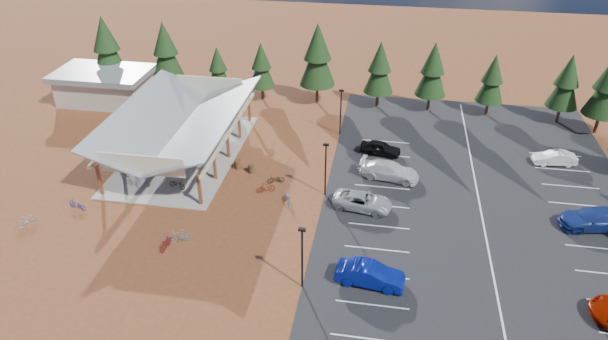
% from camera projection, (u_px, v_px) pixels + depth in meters
% --- Properties ---
extents(ground, '(140.00, 140.00, 0.00)m').
position_uv_depth(ground, '(265.00, 201.00, 47.50)').
color(ground, '#583817').
rests_on(ground, ground).
extents(asphalt_lot, '(27.00, 44.00, 0.04)m').
position_uv_depth(asphalt_lot, '(479.00, 202.00, 47.38)').
color(asphalt_lot, black).
rests_on(asphalt_lot, ground).
extents(concrete_pad, '(10.60, 18.60, 0.10)m').
position_uv_depth(concrete_pad, '(185.00, 153.00, 54.83)').
color(concrete_pad, gray).
rests_on(concrete_pad, ground).
extents(bike_pavilion, '(11.65, 19.40, 4.97)m').
position_uv_depth(bike_pavilion, '(181.00, 120.00, 52.89)').
color(bike_pavilion, brown).
rests_on(bike_pavilion, concrete_pad).
extents(outbuilding, '(11.00, 7.00, 3.90)m').
position_uv_depth(outbuilding, '(104.00, 86.00, 65.12)').
color(outbuilding, '#ADA593').
rests_on(outbuilding, ground).
extents(lamp_post_0, '(0.50, 0.25, 5.14)m').
position_uv_depth(lamp_post_0, '(302.00, 254.00, 36.80)').
color(lamp_post_0, black).
rests_on(lamp_post_0, ground).
extents(lamp_post_1, '(0.50, 0.25, 5.14)m').
position_uv_depth(lamp_post_1, '(326.00, 166.00, 46.95)').
color(lamp_post_1, black).
rests_on(lamp_post_1, ground).
extents(lamp_post_2, '(0.50, 0.25, 5.14)m').
position_uv_depth(lamp_post_2, '(341.00, 109.00, 57.09)').
color(lamp_post_2, black).
rests_on(lamp_post_2, ground).
extents(trash_bin_0, '(0.60, 0.60, 0.90)m').
position_uv_depth(trash_bin_0, '(251.00, 168.00, 51.48)').
color(trash_bin_0, '#4A331A').
rests_on(trash_bin_0, ground).
extents(trash_bin_1, '(0.60, 0.60, 0.90)m').
position_uv_depth(trash_bin_1, '(238.00, 164.00, 52.12)').
color(trash_bin_1, '#4A331A').
rests_on(trash_bin_1, ground).
extents(pine_0, '(4.11, 4.11, 9.58)m').
position_uv_depth(pine_0, '(106.00, 46.00, 65.93)').
color(pine_0, '#382314').
rests_on(pine_0, ground).
extents(pine_1, '(3.87, 3.87, 9.01)m').
position_uv_depth(pine_1, '(165.00, 50.00, 65.68)').
color(pine_1, '#382314').
rests_on(pine_1, ground).
extents(pine_2, '(2.84, 2.84, 6.61)m').
position_uv_depth(pine_2, '(218.00, 68.00, 64.72)').
color(pine_2, '#382314').
rests_on(pine_2, ground).
extents(pine_3, '(3.08, 3.08, 7.17)m').
position_uv_depth(pine_3, '(261.00, 65.00, 64.38)').
color(pine_3, '#382314').
rests_on(pine_3, ground).
extents(pine_4, '(4.19, 4.19, 9.77)m').
position_uv_depth(pine_4, '(318.00, 55.00, 62.76)').
color(pine_4, '#382314').
rests_on(pine_4, ground).
extents(pine_5, '(3.46, 3.46, 8.05)m').
position_uv_depth(pine_5, '(380.00, 68.00, 62.21)').
color(pine_5, '#382314').
rests_on(pine_5, ground).
extents(pine_6, '(3.54, 3.54, 8.25)m').
position_uv_depth(pine_6, '(433.00, 69.00, 61.32)').
color(pine_6, '#382314').
rests_on(pine_6, ground).
extents(pine_7, '(3.11, 3.11, 7.24)m').
position_uv_depth(pine_7, '(492.00, 79.00, 60.54)').
color(pine_7, '#382314').
rests_on(pine_7, ground).
extents(pine_8, '(3.40, 3.40, 7.92)m').
position_uv_depth(pine_8, '(567.00, 82.00, 58.71)').
color(pine_8, '#382314').
rests_on(pine_8, ground).
extents(bike_0, '(1.58, 0.68, 0.80)m').
position_uv_depth(bike_0, '(132.00, 174.00, 50.53)').
color(bike_0, black).
rests_on(bike_0, concrete_pad).
extents(bike_1, '(1.54, 0.72, 0.89)m').
position_uv_depth(bike_1, '(163.00, 159.00, 52.77)').
color(bike_1, gray).
rests_on(bike_1, concrete_pad).
extents(bike_2, '(1.70, 0.92, 0.85)m').
position_uv_depth(bike_2, '(179.00, 138.00, 56.61)').
color(bike_2, navy).
rests_on(bike_2, concrete_pad).
extents(bike_3, '(1.56, 0.65, 0.91)m').
position_uv_depth(bike_3, '(184.00, 127.00, 58.88)').
color(bike_3, maroon).
rests_on(bike_3, concrete_pad).
extents(bike_4, '(1.78, 1.01, 0.88)m').
position_uv_depth(bike_4, '(177.00, 184.00, 48.93)').
color(bike_4, black).
rests_on(bike_4, concrete_pad).
extents(bike_5, '(1.70, 0.77, 0.99)m').
position_uv_depth(bike_5, '(206.00, 155.00, 53.47)').
color(bike_5, gray).
rests_on(bike_5, concrete_pad).
extents(bike_6, '(1.68, 0.79, 0.85)m').
position_uv_depth(bike_6, '(210.00, 140.00, 56.29)').
color(bike_6, navy).
rests_on(bike_6, concrete_pad).
extents(bike_7, '(1.72, 0.67, 1.01)m').
position_uv_depth(bike_7, '(220.00, 127.00, 58.62)').
color(bike_7, maroon).
rests_on(bike_7, concrete_pad).
extents(bike_9, '(1.40, 1.49, 0.96)m').
position_uv_depth(bike_9, '(27.00, 221.00, 44.23)').
color(bike_9, gray).
rests_on(bike_9, ground).
extents(bike_10, '(1.84, 1.01, 0.92)m').
position_uv_depth(bike_10, '(77.00, 205.00, 46.28)').
color(bike_10, navy).
rests_on(bike_10, ground).
extents(bike_11, '(0.65, 1.70, 1.00)m').
position_uv_depth(bike_11, '(166.00, 243.00, 41.71)').
color(bike_11, maroon).
rests_on(bike_11, ground).
extents(bike_13, '(1.88, 1.26, 1.11)m').
position_uv_depth(bike_13, '(180.00, 236.00, 42.38)').
color(bike_13, gray).
rests_on(bike_13, ground).
extents(bike_14, '(1.11, 1.99, 0.99)m').
position_uv_depth(bike_14, '(288.00, 198.00, 47.02)').
color(bike_14, '#134B8F').
rests_on(bike_14, ground).
extents(bike_15, '(1.77, 1.23, 1.05)m').
position_uv_depth(bike_15, '(266.00, 187.00, 48.47)').
color(bike_15, maroon).
rests_on(bike_15, ground).
extents(bike_16, '(1.69, 1.12, 0.84)m').
position_uv_depth(bike_16, '(276.00, 179.00, 49.88)').
color(bike_16, black).
rests_on(bike_16, ground).
extents(car_1, '(5.05, 2.25, 1.61)m').
position_uv_depth(car_1, '(370.00, 275.00, 38.15)').
color(car_1, navy).
rests_on(car_1, asphalt_lot).
extents(car_2, '(5.35, 3.06, 1.41)m').
position_uv_depth(car_2, '(362.00, 201.00, 46.23)').
color(car_2, '#A2A5A9').
rests_on(car_2, asphalt_lot).
extents(car_3, '(5.76, 3.09, 1.59)m').
position_uv_depth(car_3, '(390.00, 171.00, 50.39)').
color(car_3, silver).
rests_on(car_3, asphalt_lot).
extents(car_4, '(4.24, 2.26, 1.37)m').
position_uv_depth(car_4, '(381.00, 148.00, 54.38)').
color(car_4, black).
rests_on(car_4, asphalt_lot).
extents(car_7, '(6.09, 3.27, 1.68)m').
position_uv_depth(car_7, '(596.00, 219.00, 43.81)').
color(car_7, navy).
rests_on(car_7, asphalt_lot).
extents(car_9, '(4.19, 1.86, 1.34)m').
position_uv_depth(car_9, '(555.00, 158.00, 52.69)').
color(car_9, white).
rests_on(car_9, asphalt_lot).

